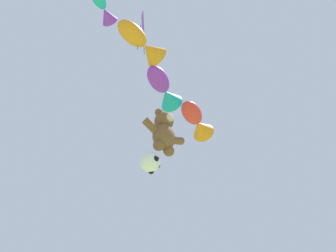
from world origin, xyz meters
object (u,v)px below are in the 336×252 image
at_px(teddy_bear_kite, 164,132).
at_px(diamond_kite, 143,26).
at_px(fish_kite_tangerine, 142,43).
at_px(soccer_ball_kite, 150,162).
at_px(fish_kite_violet, 164,89).
at_px(fish_kite_crimson, 196,121).
at_px(fish_kite_teal, 103,6).

xyz_separation_m(teddy_bear_kite, diamond_kite, (-2.16, -0.99, 4.35)).
bearing_deg(diamond_kite, fish_kite_tangerine, -113.19).
height_order(soccer_ball_kite, fish_kite_violet, fish_kite_violet).
distance_m(teddy_bear_kite, fish_kite_crimson, 3.01).
xyz_separation_m(fish_kite_violet, fish_kite_teal, (-4.43, -1.82, -0.39)).
relative_size(fish_kite_tangerine, fish_kite_teal, 1.53).
xyz_separation_m(teddy_bear_kite, fish_kite_violet, (-0.16, -0.13, 2.39)).
height_order(fish_kite_crimson, fish_kite_violet, fish_kite_violet).
distance_m(fish_kite_violet, diamond_kite, 2.92).
bearing_deg(fish_kite_violet, fish_kite_tangerine, -154.39).
bearing_deg(fish_kite_crimson, diamond_kite, -164.96).
relative_size(fish_kite_crimson, fish_kite_violet, 0.99).
xyz_separation_m(teddy_bear_kite, fish_kite_tangerine, (-2.21, -1.11, 2.92)).
distance_m(fish_kite_teal, diamond_kite, 3.51).
xyz_separation_m(soccer_ball_kite, fish_kite_tangerine, (-1.63, -1.21, 4.66)).
relative_size(soccer_ball_kite, diamond_kite, 0.31).
distance_m(fish_kite_crimson, fish_kite_violet, 2.37).
xyz_separation_m(fish_kite_violet, fish_kite_tangerine, (-2.05, -0.98, 0.52)).
bearing_deg(fish_kite_teal, fish_kite_tangerine, 19.37).
relative_size(teddy_bear_kite, fish_kite_crimson, 0.86).
distance_m(soccer_ball_kite, diamond_kite, 6.39).
bearing_deg(teddy_bear_kite, fish_kite_crimson, 4.48).
relative_size(fish_kite_tangerine, diamond_kite, 0.87).
relative_size(fish_kite_crimson, diamond_kite, 0.90).
bearing_deg(soccer_ball_kite, fish_kite_teal, -152.98).
distance_m(teddy_bear_kite, fish_kite_violet, 2.40).
distance_m(teddy_bear_kite, fish_kite_teal, 5.37).
xyz_separation_m(fish_kite_crimson, fish_kite_violet, (-2.33, -0.30, 0.31)).
bearing_deg(teddy_bear_kite, fish_kite_violet, -141.10).
bearing_deg(fish_kite_tangerine, fish_kite_teal, -160.63).
bearing_deg(teddy_bear_kite, fish_kite_tangerine, -153.30).
height_order(teddy_bear_kite, soccer_ball_kite, teddy_bear_kite).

